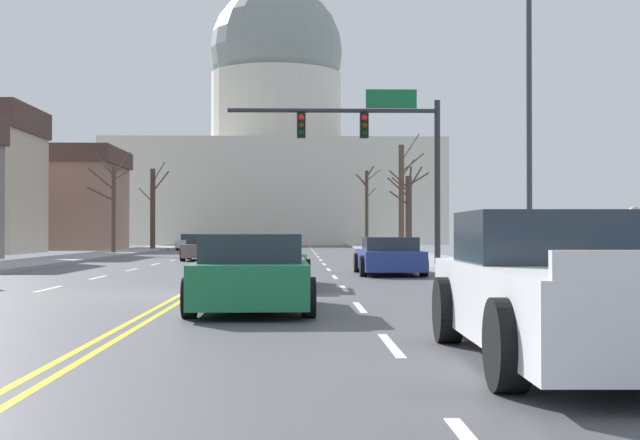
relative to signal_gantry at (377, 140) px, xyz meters
The scene contains 20 objects.
ground 15.23m from the signal_gantry, 111.70° to the right, with size 20.00×180.00×0.20m.
signal_gantry is the anchor object (origin of this frame).
street_lamp_right 10.96m from the signal_gantry, 76.41° to the right, with size 2.29×0.24×8.65m.
capitol_building 66.73m from the signal_gantry, 94.62° to the left, with size 35.27×22.64×31.58m.
sedan_near_00 6.35m from the signal_gantry, 90.71° to the right, with size 2.06×4.67×1.18m.
sedan_near_01 12.25m from the signal_gantry, 108.53° to the right, with size 2.09×4.61×1.23m.
sedan_near_02 18.25m from the signal_gantry, 102.16° to the right, with size 2.15×4.31×1.32m.
pickup_truck_near_03 23.63m from the signal_gantry, 90.28° to the right, with size 2.46×5.54×1.58m.
sedan_oncoming_00 12.47m from the signal_gantry, 128.83° to the left, with size 1.98×4.39×1.23m.
sedan_oncoming_01 23.12m from the signal_gantry, 108.02° to the left, with size 2.10×4.47×1.15m.
sedan_oncoming_02 34.65m from the signal_gantry, 108.23° to the left, with size 2.02×4.41×1.18m.
sedan_oncoming_03 44.45m from the signal_gantry, 99.27° to the left, with size 2.07×4.30×1.17m.
flank_building_03 41.15m from the signal_gantry, 123.92° to the left, with size 13.32×9.59×7.61m.
bare_tree_00 40.78m from the signal_gantry, 85.99° to the left, with size 2.11×1.21×6.74m.
bare_tree_01 23.70m from the signal_gantry, 125.78° to the left, with size 2.57×2.04×5.99m.
bare_tree_02 16.12m from the signal_gantry, 78.59° to the left, with size 2.40×2.04×4.84m.
bare_tree_03 33.46m from the signal_gantry, 113.50° to the left, with size 2.36×2.05×6.19m.
bare_tree_04 20.61m from the signal_gantry, 80.65° to the left, with size 1.52×1.55×7.14m.
pedestrian_00 17.76m from the signal_gantry, 80.13° to the right, with size 0.35×0.34×1.66m.
bicycle_parked 11.34m from the signal_gantry, 71.90° to the right, with size 0.12×1.77×0.85m.
Camera 1 is at (2.38, -18.93, 1.36)m, focal length 49.13 mm.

